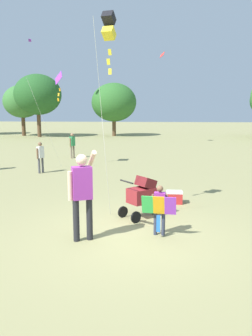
{
  "coord_description": "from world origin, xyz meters",
  "views": [
    {
      "loc": [
        0.62,
        -6.76,
        2.67
      ],
      "look_at": [
        -0.02,
        0.91,
        1.3
      ],
      "focal_mm": 36.07,
      "sensor_mm": 36.0,
      "label": 1
    }
  ],
  "objects": [
    {
      "name": "cooler_box",
      "position": [
        1.21,
        2.61,
        0.18
      ],
      "size": [
        0.45,
        0.33,
        0.35
      ],
      "color": "red",
      "rests_on": "ground"
    },
    {
      "name": "kite_adult_black",
      "position": [
        -0.47,
        1.41,
        4.51
      ],
      "size": [
        0.34,
        1.76,
        4.87
      ],
      "color": "black",
      "rests_on": "ground"
    },
    {
      "name": "person_sitting_far",
      "position": [
        -4.07,
        6.74,
        0.76
      ],
      "size": [
        0.28,
        0.38,
        1.29
      ],
      "color": "#4C4C51",
      "rests_on": "ground"
    },
    {
      "name": "person_kid_running",
      "position": [
        -3.78,
        11.04,
        0.8
      ],
      "size": [
        0.28,
        0.4,
        1.35
      ],
      "color": "#7F705B",
      "rests_on": "ground"
    },
    {
      "name": "child_with_butterfly_kite",
      "position": [
        0.75,
        0.09,
        0.65
      ],
      "size": [
        0.72,
        0.38,
        1.08
      ],
      "color": "#33384C",
      "rests_on": "ground"
    },
    {
      "name": "ground_plane",
      "position": [
        0.0,
        0.0,
        0.0
      ],
      "size": [
        120.0,
        120.0,
        0.0
      ],
      "primitive_type": "plane",
      "color": "#938E5B"
    },
    {
      "name": "treeline_distant",
      "position": [
        2.15,
        25.03,
        3.53
      ],
      "size": [
        41.11,
        6.27,
        5.76
      ],
      "color": "brown",
      "rests_on": "ground"
    },
    {
      "name": "kite_green_novelty",
      "position": [
        -3.65,
        8.2,
        3.78
      ],
      "size": [
        1.03,
        2.07,
        4.31
      ],
      "color": "purple",
      "rests_on": "ground"
    },
    {
      "name": "stroller",
      "position": [
        0.35,
        1.29,
        0.61
      ],
      "size": [
        1.01,
        0.94,
        1.03
      ],
      "color": "black",
      "rests_on": "ground"
    },
    {
      "name": "person_adult_flyer",
      "position": [
        -0.8,
        -0.3,
        1.07
      ],
      "size": [
        0.58,
        0.67,
        1.86
      ],
      "color": "#232328",
      "rests_on": "ground"
    }
  ]
}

